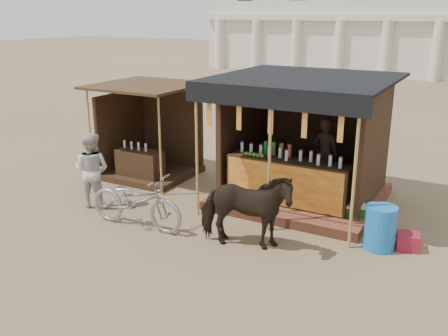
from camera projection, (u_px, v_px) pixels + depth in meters
ground at (181, 250)px, 8.91m from camera, size 120.00×120.00×0.00m
main_stall at (303, 157)px, 10.94m from camera, size 3.60×3.61×2.78m
secondary_stall at (147, 143)px, 12.82m from camera, size 2.40×2.40×2.38m
cow at (245, 210)px, 8.80m from camera, size 1.87×1.21×1.45m
motorbike at (136, 201)px, 9.73m from camera, size 2.10×0.83×1.08m
bystander at (92, 170)px, 10.71m from camera, size 0.93×0.81×1.64m
blue_barrel at (380, 228)px, 8.86m from camera, size 0.66×0.66×0.81m
red_crate at (408, 241)px, 8.91m from camera, size 0.46×0.44×0.30m
cooler at (348, 213)px, 9.97m from camera, size 0.75×0.63×0.46m
background_building at (400, 13)px, 33.66m from camera, size 26.00×7.45×8.18m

